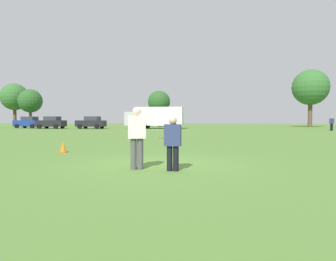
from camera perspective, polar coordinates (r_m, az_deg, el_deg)
ground_plane at (r=9.10m, az=-1.66°, el=-6.72°), size 177.61×177.61×0.00m
player_thrower at (r=8.29m, az=-6.05°, el=-0.74°), size 0.54×0.38×1.75m
player_defender at (r=7.98m, az=0.92°, el=-1.95°), size 0.46×0.28×1.49m
frisbee at (r=8.26m, az=-0.91°, el=-1.43°), size 0.27×0.27×0.07m
traffic_cone at (r=13.31m, az=-19.65°, el=-3.02°), size 0.32×0.32×0.48m
parked_car_near_left at (r=51.35m, az=-25.40°, el=1.45°), size 4.27×2.35×1.82m
parked_car_mid_left at (r=47.39m, az=-21.68°, el=1.47°), size 4.27×2.35×1.82m
parked_car_center at (r=44.76m, az=-14.65°, el=1.52°), size 4.27×2.35×1.82m
box_truck at (r=43.54m, az=-2.40°, el=2.66°), size 8.59×3.25×3.18m
bystander_sideline_watcher at (r=40.98m, az=29.14°, el=1.32°), size 0.49×0.54×1.72m
tree_west_oak at (r=61.05m, az=-27.61°, el=5.77°), size 4.90×4.90×7.96m
tree_west_maple at (r=57.64m, az=-25.14°, el=5.19°), size 4.13×4.13×6.71m
tree_center_elm at (r=52.96m, az=-1.75°, el=5.53°), size 4.00×4.00×6.51m
tree_east_birch at (r=58.50m, az=25.90°, el=7.51°), size 6.29×6.29×10.23m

